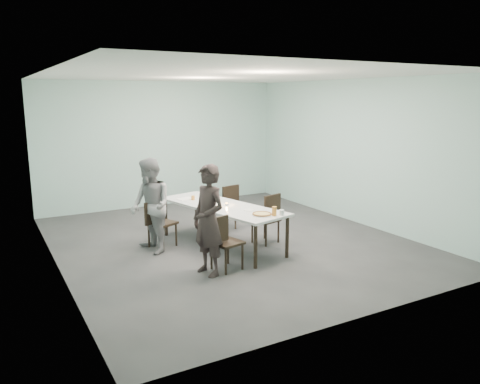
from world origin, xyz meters
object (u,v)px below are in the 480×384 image
chair_far_left (159,220)px  chair_near_right (268,215)px  chair_near_left (223,239)px  diner_far (151,206)px  side_plate (249,210)px  beer_glass (274,211)px  pizza (262,214)px  table (222,208)px  diner_near (208,220)px  amber_tumbler (193,198)px  chair_far_right (227,204)px  tealight (227,204)px  water_tumbler (282,213)px

chair_far_left → chair_near_right: size_ratio=1.00×
chair_near_left → diner_far: (-0.67, 1.38, 0.31)m
side_plate → beer_glass: 0.55m
diner_far → pizza: size_ratio=4.79×
table → chair_near_left: 1.25m
chair_near_left → pizza: bearing=-3.5°
diner_near → amber_tumbler: (0.52, 1.77, -0.05)m
chair_far_right → side_plate: chair_far_right is taller
chair_far_left → amber_tumbler: bearing=-10.6°
side_plate → tealight: tealight is taller
side_plate → water_tumbler: 0.63m
chair_far_left → beer_glass: bearing=-73.1°
pizza → chair_near_right: bearing=51.1°
chair_near_left → diner_far: bearing=102.6°
table → pizza: 1.00m
diner_near → tealight: (0.86, 1.06, -0.07)m
chair_near_left → pizza: 0.84m
amber_tumbler → chair_near_right: bearing=-36.7°
tealight → chair_far_right: bearing=62.5°
tealight → chair_near_left: bearing=-120.5°
table → chair_near_left: bearing=-116.5°
diner_far → water_tumbler: size_ratio=18.11×
diner_near → diner_far: 1.46m
chair_far_left → water_tumbler: chair_far_left is taller
table → amber_tumbler: (-0.27, 0.64, 0.10)m
chair_far_left → diner_far: size_ratio=0.53×
chair_near_left → beer_glass: 0.99m
chair_far_right → pizza: (-0.38, -1.96, 0.27)m
chair_far_left → side_plate: chair_far_left is taller
chair_near_right → pizza: 1.03m
table → water_tumbler: water_tumbler is taller
diner_far → beer_glass: bearing=44.1°
pizza → tealight: (-0.17, 0.91, 0.00)m
diner_near → beer_glass: 1.19m
chair_far_right → chair_far_left: bearing=6.8°
chair_near_left → beer_glass: (0.94, 0.01, 0.32)m
diner_near → chair_far_left: bearing=175.0°
tealight → beer_glass: bearing=-72.3°
pizza → amber_tumbler: (-0.51, 1.61, 0.02)m
table → water_tumbler: 1.24m
table → chair_far_right: (0.61, 0.98, -0.19)m
chair_far_right → beer_glass: 2.12m
diner_far → chair_near_right: bearing=71.7°
chair_near_right → tealight: chair_near_right is taller
chair_near_left → chair_near_right: same height
diner_near → tealight: diner_near is taller
chair_near_left → chair_far_right: size_ratio=1.00×
chair_far_right → amber_tumbler: 0.99m
chair_far_right → diner_far: 1.98m
chair_near_left → chair_far_right: bearing=47.8°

